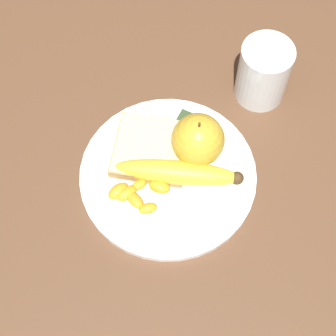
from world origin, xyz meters
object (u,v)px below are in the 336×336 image
Objects in this scene: banana at (179,173)px; jam_packet at (189,125)px; juice_glass at (263,74)px; apple at (198,140)px; fork at (166,181)px; bread_slice at (151,149)px; plate at (168,175)px.

banana is 0.09m from jam_packet.
juice_glass reaches higher than apple.
banana is at bearing -77.46° from fork.
banana is 1.13× the size of fork.
juice_glass is 0.64× the size of fork.
banana reaches higher than bread_slice.
bread_slice is 0.82× the size of fork.
jam_packet is at bearing -117.09° from bread_slice.
jam_packet reaches higher than fork.
banana is 0.06m from bread_slice.
fork is (0.02, 0.07, -0.04)m from apple.
bread_slice is (0.06, 0.03, -0.03)m from apple.
bread_slice is 0.06m from fork.
fork is (0.06, 0.22, -0.04)m from juice_glass.
plate is 3.02× the size of apple.
jam_packet is at bearing -48.69° from apple.
plate is 0.01m from fork.
banana is at bearing 160.59° from bread_slice.
apple reaches higher than jam_packet.
bread_slice is at bearing -28.40° from plate.
bread_slice is 3.54× the size of jam_packet.
fork is 4.30× the size of jam_packet.
apple is 0.08m from bread_slice.
bread_slice is at bearing 26.37° from apple.
bread_slice is at bearing 60.63° from juice_glass.
banana reaches higher than fork.
banana is 4.88× the size of jam_packet.
banana is (0.01, 0.05, -0.02)m from apple.
bread_slice reaches higher than plate.
jam_packet is at bearing -86.06° from plate.
jam_packet is at bearing -25.57° from fork.
fork is at bearing 74.16° from juice_glass.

